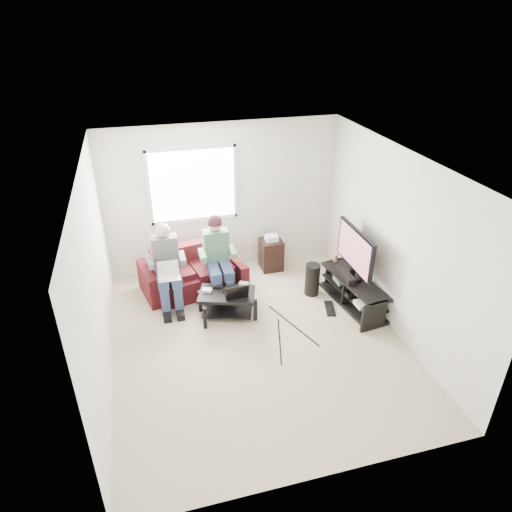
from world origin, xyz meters
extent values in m
plane|color=tan|center=(0.00, 0.00, 0.00)|extent=(4.50, 4.50, 0.00)
plane|color=white|center=(0.00, 0.00, 2.60)|extent=(4.50, 4.50, 0.00)
plane|color=silver|center=(0.00, 2.25, 1.30)|extent=(4.50, 0.00, 4.50)
plane|color=silver|center=(0.00, -2.25, 1.30)|extent=(4.50, 0.00, 4.50)
plane|color=silver|center=(-2.00, 0.00, 1.30)|extent=(0.00, 4.50, 4.50)
plane|color=silver|center=(2.00, 0.00, 1.30)|extent=(0.00, 4.50, 4.50)
cube|color=white|center=(-0.50, 2.24, 1.60)|extent=(1.40, 0.01, 1.20)
cube|color=silver|center=(-0.50, 2.23, 1.60)|extent=(1.48, 0.04, 1.28)
cube|color=#4A1217|center=(-0.69, 1.52, 0.19)|extent=(1.41, 0.95, 0.37)
cube|color=#4A1217|center=(-0.69, 1.82, 0.56)|extent=(1.30, 0.46, 0.38)
cube|color=#4A1217|center=(-1.41, 1.52, 0.26)|extent=(0.31, 0.81, 0.53)
cube|color=#4A1217|center=(0.03, 1.52, 0.26)|extent=(0.31, 0.81, 0.53)
cube|color=#4A1217|center=(-1.02, 1.50, 0.42)|extent=(0.72, 0.69, 0.10)
cube|color=#4A1217|center=(-0.37, 1.50, 0.42)|extent=(0.72, 0.69, 0.10)
cube|color=navy|center=(-1.19, 1.14, 0.54)|extent=(0.16, 0.45, 0.14)
cube|color=navy|center=(-0.99, 1.14, 0.54)|extent=(0.16, 0.45, 0.14)
cube|color=navy|center=(-1.19, 0.95, 0.24)|extent=(0.13, 0.13, 0.47)
cube|color=navy|center=(-0.99, 0.95, 0.24)|extent=(0.13, 0.13, 0.47)
cube|color=#525156|center=(-1.09, 1.46, 0.82)|extent=(0.40, 0.22, 0.55)
sphere|color=#D4A684|center=(-1.09, 1.48, 1.19)|extent=(0.22, 0.22, 0.22)
cube|color=navy|center=(-0.39, 1.14, 0.54)|extent=(0.16, 0.45, 0.14)
cube|color=navy|center=(-0.19, 1.14, 0.54)|extent=(0.16, 0.45, 0.14)
cube|color=navy|center=(-0.39, 0.95, 0.24)|extent=(0.13, 0.13, 0.47)
cube|color=navy|center=(-0.19, 0.95, 0.24)|extent=(0.13, 0.13, 0.47)
cube|color=#595C5C|center=(-0.29, 1.46, 0.82)|extent=(0.40, 0.22, 0.55)
sphere|color=#D4A684|center=(-0.29, 1.48, 1.19)|extent=(0.22, 0.22, 0.22)
sphere|color=#2F171E|center=(-0.29, 1.48, 1.23)|extent=(0.23, 0.23, 0.23)
cube|color=black|center=(-0.29, 0.70, 0.39)|extent=(0.95, 0.74, 0.05)
cube|color=black|center=(-0.29, 0.70, 0.09)|extent=(0.84, 0.64, 0.02)
cube|color=black|center=(-0.67, 0.47, 0.18)|extent=(0.05, 0.05, 0.36)
cube|color=black|center=(0.09, 0.47, 0.18)|extent=(0.05, 0.05, 0.36)
cube|color=black|center=(-0.67, 0.92, 0.18)|extent=(0.05, 0.05, 0.36)
cube|color=black|center=(0.09, 0.92, 0.18)|extent=(0.05, 0.05, 0.36)
cube|color=silver|center=(-0.57, 0.82, 0.43)|extent=(0.16, 0.13, 0.04)
cube|color=black|center=(-0.39, 0.88, 0.43)|extent=(0.16, 0.13, 0.04)
cube|color=gray|center=(0.01, 0.85, 0.43)|extent=(0.17, 0.14, 0.04)
cube|color=black|center=(1.70, 0.48, 0.44)|extent=(0.60, 1.42, 0.04)
cube|color=black|center=(1.70, 0.48, 0.23)|extent=(0.55, 1.36, 0.03)
cube|color=black|center=(1.70, 0.48, 0.03)|extent=(0.60, 1.42, 0.06)
cube|color=black|center=(1.70, -0.19, 0.23)|extent=(0.41, 0.10, 0.46)
cube|color=black|center=(1.70, 1.14, 0.23)|extent=(0.41, 0.10, 0.46)
cube|color=black|center=(1.70, 0.58, 0.48)|extent=(0.12, 0.40, 0.04)
cube|color=black|center=(1.70, 0.58, 0.56)|extent=(0.06, 0.06, 0.12)
cube|color=black|center=(1.70, 0.58, 0.94)|extent=(0.05, 1.10, 0.65)
cube|color=#C42E57|center=(1.67, 0.58, 0.94)|extent=(0.01, 1.01, 0.58)
cube|color=black|center=(1.58, 0.58, 0.51)|extent=(0.12, 0.50, 0.10)
cylinder|color=#976441|center=(1.65, 1.11, 0.52)|extent=(0.08, 0.08, 0.12)
cube|color=silver|center=(1.70, 0.08, 0.27)|extent=(0.30, 0.22, 0.06)
cube|color=gray|center=(1.70, 0.78, 0.28)|extent=(0.34, 0.26, 0.08)
cube|color=black|center=(1.70, 0.43, 0.28)|extent=(0.38, 0.30, 0.07)
cylinder|color=black|center=(1.18, 0.94, 0.27)|extent=(0.24, 0.24, 0.54)
cube|color=black|center=(1.30, 0.44, 0.01)|extent=(0.23, 0.42, 0.02)
cube|color=black|center=(0.78, 1.91, 0.28)|extent=(0.38, 0.38, 0.56)
cube|color=silver|center=(0.78, 1.91, 0.61)|extent=(0.22, 0.18, 0.10)
camera|label=1|loc=(-1.36, -4.95, 4.19)|focal=32.00mm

